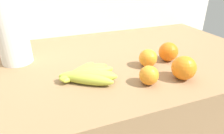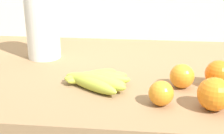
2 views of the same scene
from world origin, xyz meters
name	(u,v)px [view 2 (image 2 of 2)]	position (x,y,z in m)	size (l,w,h in m)	color
wall_back	(117,79)	(0.00, 0.41, 0.65)	(2.02, 0.06, 1.30)	silver
banana_bunch	(95,80)	(-0.02, -0.14, 0.88)	(0.20, 0.20, 0.04)	#B5C13F
orange_center	(161,93)	(0.17, -0.25, 0.89)	(0.06, 0.06, 0.06)	orange
orange_back_right	(214,94)	(0.30, -0.26, 0.90)	(0.08, 0.08, 0.08)	orange
orange_far_right	(182,76)	(0.24, -0.13, 0.89)	(0.07, 0.07, 0.07)	orange
orange_front	(219,74)	(0.34, -0.11, 0.90)	(0.08, 0.08, 0.08)	orange
paper_towel_roll	(42,24)	(-0.24, 0.10, 0.98)	(0.12, 0.12, 0.28)	white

